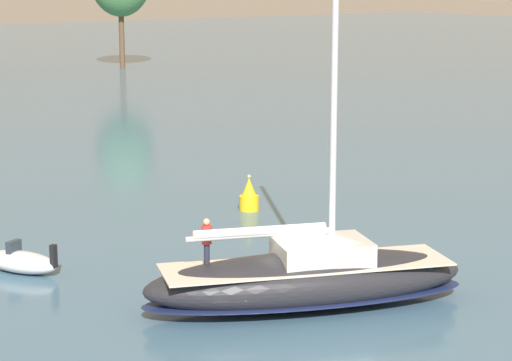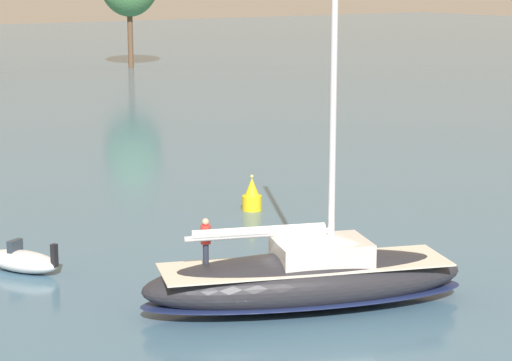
{
  "view_description": "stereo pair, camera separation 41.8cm",
  "coord_description": "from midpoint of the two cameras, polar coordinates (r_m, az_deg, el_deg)",
  "views": [
    {
      "loc": [
        -20.79,
        -26.02,
        11.4
      ],
      "look_at": [
        0.0,
        3.0,
        4.01
      ],
      "focal_mm": 70.0,
      "sensor_mm": 36.0,
      "label": 1
    },
    {
      "loc": [
        -20.45,
        -26.26,
        11.4
      ],
      "look_at": [
        0.0,
        3.0,
        4.01
      ],
      "focal_mm": 70.0,
      "sensor_mm": 36.0,
      "label": 2
    }
  ],
  "objects": [
    {
      "name": "channel_buoy",
      "position": [
        49.05,
        0.01,
        -0.91
      ],
      "size": [
        0.97,
        0.97,
        1.78
      ],
      "color": "yellow",
      "rests_on": "ground"
    },
    {
      "name": "motor_tender",
      "position": [
        40.11,
        -12.91,
        -4.5
      ],
      "size": [
        2.75,
        3.65,
        1.31
      ],
      "color": "silver",
      "rests_on": "ground"
    },
    {
      "name": "sailboat_main",
      "position": [
        34.87,
        3.23,
        -5.55
      ],
      "size": [
        11.98,
        7.17,
        15.91
      ],
      "color": "#232328",
      "rests_on": "ground"
    },
    {
      "name": "ground_plane",
      "position": [
        35.2,
        3.16,
        -7.23
      ],
      "size": [
        400.0,
        400.0,
        0.0
      ],
      "primitive_type": "plane",
      "color": "#42667F"
    }
  ]
}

